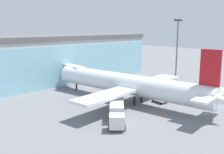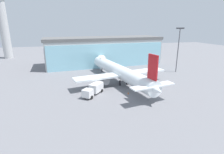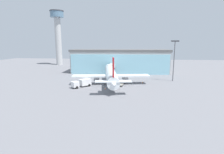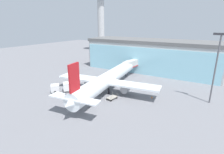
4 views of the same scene
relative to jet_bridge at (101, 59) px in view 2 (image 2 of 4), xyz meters
The scene contains 10 objects.
ground 28.69m from the jet_bridge, 83.59° to the right, with size 240.00×240.00×0.00m, color slate.
terminal_building 10.05m from the jet_bridge, 71.20° to the left, with size 52.75×18.79×12.37m.
jet_bridge is the anchor object (origin of this frame).
control_tower 61.83m from the jet_bridge, 138.94° to the left, with size 9.71×9.71×38.48m.
apron_light_mast 30.04m from the jet_bridge, 23.81° to the right, with size 3.20×0.40×16.62m.
airplane 19.32m from the jet_bridge, 84.60° to the right, with size 29.74×38.85×11.28m.
catering_truck 27.70m from the jet_bridge, 106.25° to the right, with size 6.43×6.96×2.65m.
baggage_cart 24.52m from the jet_bridge, 75.66° to the right, with size 1.90×2.96×1.50m.
safety_cone_nose 28.86m from the jet_bridge, 87.82° to the right, with size 0.36×0.36×0.55m, color orange.
safety_cone_wingtip 22.65m from the jet_bridge, 50.30° to the right, with size 0.36×0.36×0.55m, color orange.
Camera 2 is at (-17.53, -40.58, 17.43)m, focal length 28.00 mm.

